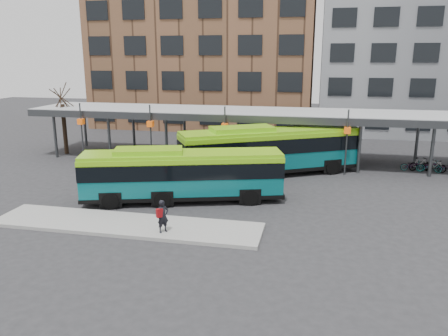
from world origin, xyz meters
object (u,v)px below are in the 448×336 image
at_px(bus_front, 182,174).
at_px(bus_rear, 270,149).
at_px(tree, 64,127).
at_px(pedestrian, 163,216).

relative_size(bus_front, bus_rear, 0.93).
xyz_separation_m(tree, bus_front, (14.10, -10.46, -0.74)).
height_order(bus_front, bus_rear, bus_rear).
height_order(tree, pedestrian, tree).
bearing_deg(bus_front, bus_rear, 41.07).
bearing_deg(tree, bus_rear, -10.24).
xyz_separation_m(bus_front, bus_rear, (4.47, 7.10, 0.21)).
distance_m(tree, pedestrian, 21.63).
xyz_separation_m(bus_front, pedestrian, (0.67, -5.27, -0.69)).
distance_m(bus_front, bus_rear, 8.40).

